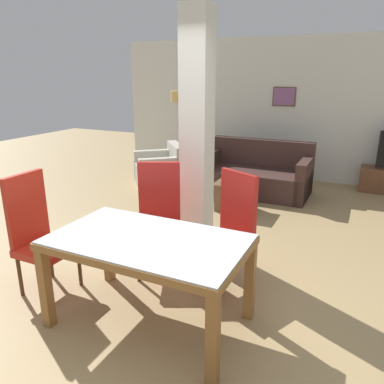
# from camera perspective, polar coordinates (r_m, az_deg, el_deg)

# --- Properties ---
(ground_plane) EXTENTS (18.00, 18.00, 0.00)m
(ground_plane) POSITION_cam_1_polar(r_m,az_deg,el_deg) (3.39, -6.30, -18.90)
(ground_plane) COLOR #9F8457
(back_wall) EXTENTS (7.20, 0.09, 2.70)m
(back_wall) POSITION_cam_1_polar(r_m,az_deg,el_deg) (7.68, 14.55, 12.03)
(back_wall) COLOR silver
(back_wall) RESTS_ON ground_plane
(divider_pillar) EXTENTS (0.31, 0.29, 2.70)m
(divider_pillar) POSITION_cam_1_polar(r_m,az_deg,el_deg) (4.22, 0.76, 8.53)
(divider_pillar) COLOR silver
(divider_pillar) RESTS_ON ground_plane
(dining_table) EXTENTS (1.57, 0.91, 0.77)m
(dining_table) POSITION_cam_1_polar(r_m,az_deg,el_deg) (3.07, -6.68, -9.73)
(dining_table) COLOR brown
(dining_table) RESTS_ON ground_plane
(dining_chair_head_left) EXTENTS (0.46, 0.46, 1.15)m
(dining_chair_head_left) POSITION_cam_1_polar(r_m,az_deg,el_deg) (3.81, -22.40, -5.63)
(dining_chair_head_left) COLOR red
(dining_chair_head_left) RESTS_ON ground_plane
(dining_chair_far_left) EXTENTS (0.61, 0.61, 1.15)m
(dining_chair_far_left) POSITION_cam_1_polar(r_m,az_deg,el_deg) (3.92, -5.06, -3.67)
(dining_chair_far_left) COLOR #AF211D
(dining_chair_far_left) RESTS_ON ground_plane
(dining_chair_far_right) EXTENTS (0.61, 0.61, 1.15)m
(dining_chair_far_right) POSITION_cam_1_polar(r_m,az_deg,el_deg) (3.59, 5.69, -5.76)
(dining_chair_far_right) COLOR red
(dining_chair_far_right) RESTS_ON ground_plane
(sofa) EXTENTS (1.83, 0.94, 0.90)m
(sofa) POSITION_cam_1_polar(r_m,az_deg,el_deg) (6.69, 9.74, 2.45)
(sofa) COLOR #3F2925
(sofa) RESTS_ON ground_plane
(armchair) EXTENTS (1.23, 1.23, 0.76)m
(armchair) POSITION_cam_1_polar(r_m,az_deg,el_deg) (7.08, -4.72, 3.25)
(armchair) COLOR #B7B3A5
(armchair) RESTS_ON ground_plane
(coffee_table) EXTENTS (0.56, 0.54, 0.43)m
(coffee_table) POSITION_cam_1_polar(r_m,az_deg,el_deg) (5.81, 6.46, -0.52)
(coffee_table) COLOR brown
(coffee_table) RESTS_ON ground_plane
(bottle) EXTENTS (0.07, 0.07, 0.23)m
(bottle) POSITION_cam_1_polar(r_m,az_deg,el_deg) (5.68, 4.92, 2.25)
(bottle) COLOR #4C2D14
(bottle) RESTS_ON coffee_table
(floor_lamp) EXTENTS (0.34, 0.34, 1.69)m
(floor_lamp) POSITION_cam_1_polar(r_m,az_deg,el_deg) (7.81, -1.99, 13.20)
(floor_lamp) COLOR #B7B7BC
(floor_lamp) RESTS_ON ground_plane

